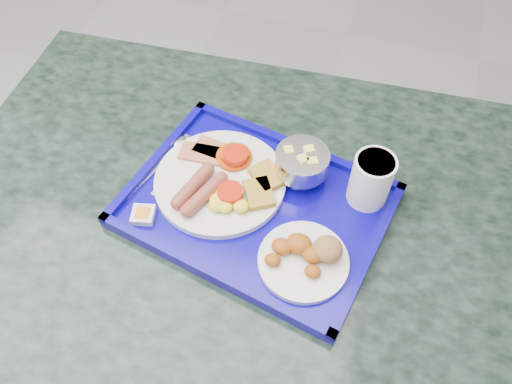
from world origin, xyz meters
TOP-DOWN VIEW (x-y plane):
  - floor at (0.00, 0.00)m, footprint 6.00×6.00m
  - table at (0.76, 0.26)m, footprint 1.36×0.96m
  - tray at (0.73, 0.28)m, footprint 0.53×0.43m
  - main_plate at (0.65, 0.30)m, footprint 0.25×0.25m
  - bread_plate at (0.85, 0.20)m, footprint 0.16×0.16m
  - fruit_bowl at (0.79, 0.37)m, footprint 0.10×0.10m
  - juice_cup at (0.92, 0.36)m, footprint 0.08×0.08m
  - spoon at (0.53, 0.36)m, footprint 0.05×0.16m
  - knife at (0.51, 0.31)m, footprint 0.07×0.19m
  - jam_packet at (0.54, 0.19)m, footprint 0.05×0.05m

SIDE VIEW (x-z plane):
  - floor at x=0.00m, z-range 0.00..0.00m
  - table at x=0.76m, z-range 0.20..1.02m
  - tray at x=0.73m, z-range 0.81..0.84m
  - knife at x=0.51m, z-range 0.83..0.84m
  - spoon at x=0.53m, z-range 0.83..0.84m
  - jam_packet at x=0.54m, z-range 0.83..0.85m
  - main_plate at x=0.65m, z-range 0.83..0.87m
  - bread_plate at x=0.85m, z-range 0.82..0.88m
  - fruit_bowl at x=0.79m, z-range 0.84..0.92m
  - juice_cup at x=0.92m, z-range 0.84..0.94m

